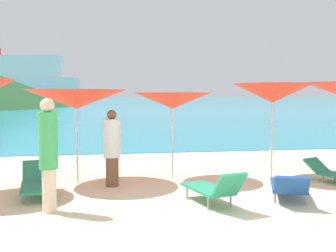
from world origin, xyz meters
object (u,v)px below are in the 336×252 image
object	(u,v)px
umbrella_2	(172,101)
lounge_chair_3	(289,186)
umbrella_3	(273,93)
umbrella_1	(76,99)
beachgoer_4	(48,151)
lounge_chair_4	(213,188)
beachgoer_2	(112,147)
cruise_ship	(14,81)
lounge_chair_2	(38,182)

from	to	relation	value
umbrella_2	lounge_chair_3	world-z (taller)	umbrella_2
umbrella_3	umbrella_1	bearing A→B (deg)	177.90
beachgoer_4	lounge_chair_4	bearing A→B (deg)	-161.45
umbrella_2	lounge_chair_3	size ratio (longest dim) A/B	1.20
umbrella_1	beachgoer_4	distance (m)	2.50
umbrella_2	beachgoer_2	distance (m)	1.83
lounge_chair_3	beachgoer_4	bearing A→B (deg)	22.54
umbrella_2	lounge_chair_4	world-z (taller)	umbrella_2
beachgoer_2	umbrella_1	bearing A→B (deg)	158.94
umbrella_3	beachgoer_4	bearing A→B (deg)	-156.28
cruise_ship	beachgoer_4	bearing A→B (deg)	-66.60
umbrella_2	umbrella_3	xyz separation A→B (m)	(2.39, -0.21, 0.17)
lounge_chair_3	beachgoer_2	bearing A→B (deg)	-6.30
umbrella_2	lounge_chair_4	distance (m)	2.90
lounge_chair_2	umbrella_3	bearing A→B (deg)	1.78
umbrella_2	lounge_chair_2	size ratio (longest dim) A/B	1.31
lounge_chair_2	beachgoer_4	size ratio (longest dim) A/B	0.81
umbrella_1	umbrella_3	distance (m)	4.60
lounge_chair_3	umbrella_1	bearing A→B (deg)	-7.68
beachgoer_2	umbrella_2	bearing A→B (deg)	35.56
umbrella_2	lounge_chair_3	xyz separation A→B (m)	(1.83, -2.30, -1.57)
umbrella_1	beachgoer_4	world-z (taller)	umbrella_1
lounge_chair_2	beachgoer_2	bearing A→B (deg)	14.14
umbrella_3	cruise_ship	xyz separation A→B (m)	(-38.92, 159.64, 5.84)
umbrella_1	lounge_chair_3	distance (m)	4.89
umbrella_2	lounge_chair_4	bearing A→B (deg)	-82.60
umbrella_1	cruise_ship	bearing A→B (deg)	102.15
lounge_chair_3	beachgoer_2	distance (m)	3.73
umbrella_3	cruise_ship	world-z (taller)	cruise_ship
lounge_chair_3	beachgoer_4	size ratio (longest dim) A/B	0.88
beachgoer_4	cruise_ship	world-z (taller)	cruise_ship
beachgoer_2	lounge_chair_3	bearing A→B (deg)	-14.23
umbrella_2	cruise_ship	distance (m)	163.66
umbrella_1	lounge_chair_2	size ratio (longest dim) A/B	1.59
umbrella_3	umbrella_2	bearing A→B (deg)	174.89
lounge_chair_2	cruise_ship	world-z (taller)	cruise_ship
lounge_chair_4	cruise_ship	size ratio (longest dim) A/B	0.03
umbrella_3	lounge_chair_3	xyz separation A→B (m)	(-0.56, -2.08, -1.75)
umbrella_1	lounge_chair_2	distance (m)	2.10
lounge_chair_4	beachgoer_4	xyz separation A→B (m)	(-2.85, 0.06, 0.72)
umbrella_3	lounge_chair_2	size ratio (longest dim) A/B	1.45
umbrella_1	lounge_chair_2	bearing A→B (deg)	-121.10
umbrella_1	beachgoer_4	size ratio (longest dim) A/B	1.28
beachgoer_2	cruise_ship	xyz separation A→B (m)	(-35.09, 160.00, 7.00)
umbrella_3	beachgoer_2	size ratio (longest dim) A/B	1.36
beachgoer_4	cruise_ship	bearing A→B (deg)	-58.34
lounge_chair_2	cruise_ship	size ratio (longest dim) A/B	0.03
umbrella_1	umbrella_3	bearing A→B (deg)	-2.10
lounge_chair_3	cruise_ship	distance (m)	166.38
lounge_chair_4	beachgoer_2	distance (m)	2.61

